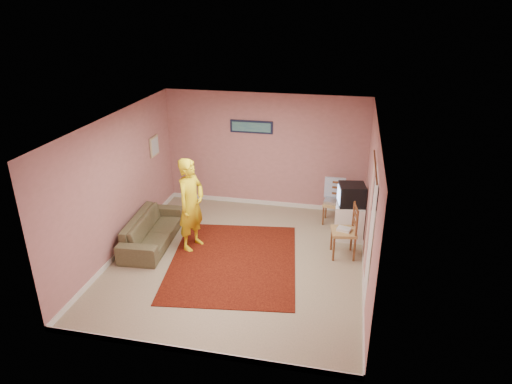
% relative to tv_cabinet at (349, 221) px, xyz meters
% --- Properties ---
extents(ground, '(5.00, 5.00, 0.00)m').
position_rel_tv_cabinet_xyz_m(ground, '(-1.95, -1.29, -0.36)').
color(ground, tan).
rests_on(ground, ground).
extents(wall_back, '(4.50, 0.02, 2.60)m').
position_rel_tv_cabinet_xyz_m(wall_back, '(-1.95, 1.21, 0.94)').
color(wall_back, tan).
rests_on(wall_back, ground).
extents(wall_front, '(4.50, 0.02, 2.60)m').
position_rel_tv_cabinet_xyz_m(wall_front, '(-1.95, -3.79, 0.94)').
color(wall_front, tan).
rests_on(wall_front, ground).
extents(wall_left, '(0.02, 5.00, 2.60)m').
position_rel_tv_cabinet_xyz_m(wall_left, '(-4.20, -1.29, 0.94)').
color(wall_left, tan).
rests_on(wall_left, ground).
extents(wall_right, '(0.02, 5.00, 2.60)m').
position_rel_tv_cabinet_xyz_m(wall_right, '(0.30, -1.29, 0.94)').
color(wall_right, tan).
rests_on(wall_right, ground).
extents(ceiling, '(4.50, 5.00, 0.02)m').
position_rel_tv_cabinet_xyz_m(ceiling, '(-1.95, -1.29, 2.24)').
color(ceiling, silver).
rests_on(ceiling, wall_back).
extents(baseboard_back, '(4.50, 0.02, 0.10)m').
position_rel_tv_cabinet_xyz_m(baseboard_back, '(-1.95, 1.20, -0.31)').
color(baseboard_back, white).
rests_on(baseboard_back, ground).
extents(baseboard_front, '(4.50, 0.02, 0.10)m').
position_rel_tv_cabinet_xyz_m(baseboard_front, '(-1.95, -3.78, -0.31)').
color(baseboard_front, white).
rests_on(baseboard_front, ground).
extents(baseboard_left, '(0.02, 5.00, 0.10)m').
position_rel_tv_cabinet_xyz_m(baseboard_left, '(-4.19, -1.29, -0.31)').
color(baseboard_left, white).
rests_on(baseboard_left, ground).
extents(baseboard_right, '(0.02, 5.00, 0.10)m').
position_rel_tv_cabinet_xyz_m(baseboard_right, '(0.29, -1.29, -0.31)').
color(baseboard_right, white).
rests_on(baseboard_right, ground).
extents(window, '(0.01, 1.10, 1.50)m').
position_rel_tv_cabinet_xyz_m(window, '(0.29, -2.19, 1.09)').
color(window, black).
rests_on(window, wall_right).
extents(curtain_sheer, '(0.01, 0.75, 2.10)m').
position_rel_tv_cabinet_xyz_m(curtain_sheer, '(0.28, -2.34, 0.89)').
color(curtain_sheer, white).
rests_on(curtain_sheer, wall_right).
extents(curtain_floral, '(0.01, 0.35, 2.10)m').
position_rel_tv_cabinet_xyz_m(curtain_floral, '(0.26, -1.64, 0.89)').
color(curtain_floral, '#F4E3CF').
rests_on(curtain_floral, wall_right).
extents(curtain_rod, '(0.02, 1.40, 0.02)m').
position_rel_tv_cabinet_xyz_m(curtain_rod, '(0.25, -2.19, 1.96)').
color(curtain_rod, brown).
rests_on(curtain_rod, wall_right).
extents(picture_back, '(0.95, 0.04, 0.28)m').
position_rel_tv_cabinet_xyz_m(picture_back, '(-2.25, 1.18, 1.49)').
color(picture_back, '#121932').
rests_on(picture_back, wall_back).
extents(picture_left, '(0.04, 0.38, 0.42)m').
position_rel_tv_cabinet_xyz_m(picture_left, '(-4.17, 0.31, 1.19)').
color(picture_left, '#C4B486').
rests_on(picture_left, wall_left).
extents(area_rug, '(2.61, 3.09, 0.02)m').
position_rel_tv_cabinet_xyz_m(area_rug, '(-2.03, -1.37, -0.35)').
color(area_rug, black).
rests_on(area_rug, ground).
extents(tv_cabinet, '(0.57, 0.51, 0.72)m').
position_rel_tv_cabinet_xyz_m(tv_cabinet, '(0.00, 0.00, 0.00)').
color(tv_cabinet, white).
rests_on(tv_cabinet, ground).
extents(crt_tv, '(0.56, 0.52, 0.43)m').
position_rel_tv_cabinet_xyz_m(crt_tv, '(-0.00, -0.00, 0.57)').
color(crt_tv, black).
rests_on(crt_tv, tv_cabinet).
extents(chair_a, '(0.45, 0.43, 0.49)m').
position_rel_tv_cabinet_xyz_m(chair_a, '(-0.35, 0.59, 0.19)').
color(chair_a, tan).
rests_on(chair_a, ground).
extents(dvd_player, '(0.41, 0.32, 0.07)m').
position_rel_tv_cabinet_xyz_m(dvd_player, '(-0.35, 0.59, 0.14)').
color(dvd_player, '#B4B4B9').
rests_on(dvd_player, chair_a).
extents(blue_throw, '(0.44, 0.05, 0.46)m').
position_rel_tv_cabinet_xyz_m(blue_throw, '(-0.35, 0.78, 0.37)').
color(blue_throw, '#8CB1E5').
rests_on(blue_throw, chair_a).
extents(chair_b, '(0.51, 0.52, 0.55)m').
position_rel_tv_cabinet_xyz_m(chair_b, '(-0.09, -0.73, 0.26)').
color(chair_b, tan).
rests_on(chair_b, ground).
extents(game_console, '(0.28, 0.23, 0.05)m').
position_rel_tv_cabinet_xyz_m(game_console, '(-0.09, -0.73, 0.19)').
color(game_console, silver).
rests_on(game_console, chair_b).
extents(sofa, '(0.89, 1.95, 0.56)m').
position_rel_tv_cabinet_xyz_m(sofa, '(-3.75, -1.01, -0.08)').
color(sofa, brown).
rests_on(sofa, ground).
extents(person, '(0.61, 0.75, 1.80)m').
position_rel_tv_cabinet_xyz_m(person, '(-2.92, -1.00, 0.54)').
color(person, yellow).
rests_on(person, ground).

